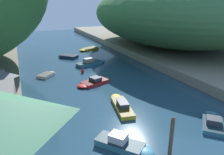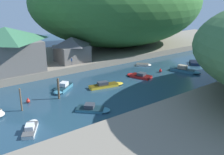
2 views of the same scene
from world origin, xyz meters
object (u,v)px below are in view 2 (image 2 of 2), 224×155
at_px(waterfront_building, 7,48).
at_px(boat_yellow_tender, 144,65).
at_px(boat_open_rowboat, 194,62).
at_px(boat_moored_right, 107,85).
at_px(boat_far_right_bank, 139,76).
at_px(boat_navy_launch, 31,128).
at_px(boat_white_cruiser, 186,70).
at_px(boat_red_skiff, 93,109).
at_px(person_by_boathouse, 71,61).
at_px(channel_buoy_far, 28,101).
at_px(channel_buoy_near, 160,71).
at_px(boat_cabin_cruiser, 62,88).
at_px(boathouse_shed, 72,49).

height_order(waterfront_building, boat_yellow_tender, waterfront_building).
bearing_deg(boat_open_rowboat, boat_moored_right, -132.66).
distance_m(boat_far_right_bank, boat_navy_launch, 24.71).
xyz_separation_m(boat_white_cruiser, boat_yellow_tender, (-8.70, -3.43, -0.21)).
relative_size(boat_red_skiff, person_by_boathouse, 2.69).
relative_size(boat_yellow_tender, channel_buoy_far, 4.22).
xyz_separation_m(boat_navy_launch, boat_moored_right, (-6.66, 15.55, 0.02)).
bearing_deg(boat_navy_launch, waterfront_building, 109.14).
bearing_deg(boat_yellow_tender, channel_buoy_near, 36.30).
bearing_deg(boat_moored_right, boat_navy_launch, -55.94).
bearing_deg(boat_cabin_cruiser, person_by_boathouse, -74.46).
distance_m(boat_cabin_cruiser, boat_yellow_tender, 21.75).
bearing_deg(boat_far_right_bank, boathouse_shed, 97.45).
xyz_separation_m(boat_white_cruiser, boat_moored_right, (-2.55, -18.04, -0.10)).
distance_m(boat_far_right_bank, boat_open_rowboat, 17.16).
height_order(boathouse_shed, person_by_boathouse, boathouse_shed).
height_order(boat_open_rowboat, person_by_boathouse, person_by_boathouse).
bearing_deg(boat_moored_right, boat_cabin_cruiser, -102.25).
distance_m(boat_red_skiff, boat_white_cruiser, 25.30).
bearing_deg(person_by_boathouse, boat_navy_launch, -109.65).
relative_size(waterfront_building, boathouse_shed, 1.72).
relative_size(waterfront_building, person_by_boathouse, 6.98).
bearing_deg(boat_yellow_tender, boat_cabin_cruiser, -37.24).
bearing_deg(person_by_boathouse, waterfront_building, -179.03).
bearing_deg(waterfront_building, boat_cabin_cruiser, 21.50).
height_order(boathouse_shed, boat_white_cruiser, boathouse_shed).
bearing_deg(boathouse_shed, boat_far_right_bank, 27.33).
height_order(waterfront_building, boat_red_skiff, waterfront_building).
relative_size(boathouse_shed, boat_cabin_cruiser, 1.41).
height_order(waterfront_building, channel_buoy_far, waterfront_building).
bearing_deg(boat_cabin_cruiser, boathouse_shed, -73.46).
bearing_deg(person_by_boathouse, boat_far_right_bank, -31.82).
xyz_separation_m(boat_far_right_bank, boat_open_rowboat, (0.13, 17.16, -0.00)).
distance_m(boathouse_shed, boat_red_skiff, 22.74).
bearing_deg(boat_white_cruiser, boat_open_rowboat, -173.55).
relative_size(boathouse_shed, boat_far_right_bank, 1.30).
xyz_separation_m(waterfront_building, boat_white_cruiser, (17.90, 29.83, -5.20)).
bearing_deg(channel_buoy_far, channel_buoy_near, 88.39).
height_order(boat_navy_launch, boat_yellow_tender, boat_navy_launch).
xyz_separation_m(boathouse_shed, boat_white_cruiser, (16.87, 17.03, -3.71)).
bearing_deg(channel_buoy_far, boat_red_skiff, 38.53).
relative_size(waterfront_building, boat_red_skiff, 2.59).
xyz_separation_m(boat_moored_right, channel_buoy_far, (-1.26, -13.21, 0.01)).
distance_m(boat_navy_launch, channel_buoy_near, 30.22).
bearing_deg(boat_red_skiff, person_by_boathouse, -154.15).
xyz_separation_m(boat_red_skiff, channel_buoy_far, (-7.90, -6.29, 0.03)).
relative_size(waterfront_building, boat_white_cruiser, 1.84).
xyz_separation_m(boathouse_shed, channel_buoy_far, (13.06, -14.22, -3.80)).
bearing_deg(boat_cabin_cruiser, channel_buoy_far, 66.43).
bearing_deg(boat_moored_right, channel_buoy_far, -84.56).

